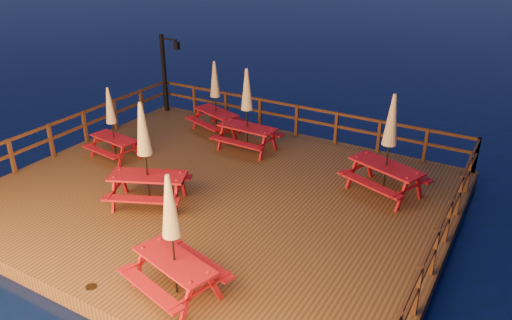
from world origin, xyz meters
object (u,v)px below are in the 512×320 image
object	(u,v)px
picnic_table_0	(247,109)
picnic_table_1	(215,96)
lamp_post	(167,67)
picnic_table_2	(389,144)

from	to	relation	value
picnic_table_0	picnic_table_1	size ratio (longest dim) A/B	1.07
picnic_table_0	lamp_post	bearing A→B (deg)	161.00
lamp_post	picnic_table_2	bearing A→B (deg)	-13.92
picnic_table_0	picnic_table_1	bearing A→B (deg)	156.12
picnic_table_0	picnic_table_2	size ratio (longest dim) A/B	0.96
lamp_post	picnic_table_1	bearing A→B (deg)	-16.79
lamp_post	picnic_table_0	bearing A→B (deg)	-20.09
picnic_table_0	picnic_table_1	distance (m)	1.97
lamp_post	picnic_table_1	xyz separation A→B (m)	(2.79, -0.84, -0.48)
lamp_post	picnic_table_2	xyz separation A→B (m)	(9.31, -2.31, -0.32)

